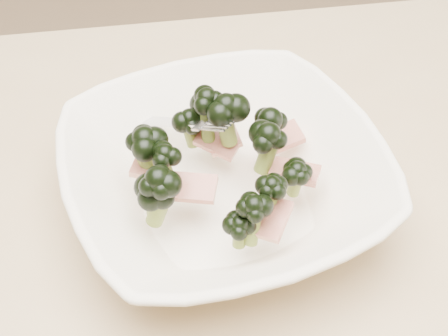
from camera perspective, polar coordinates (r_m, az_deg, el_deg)
The scene contains 2 objects.
dining_table at distance 0.66m, azimuth -4.03°, elevation -13.60°, with size 1.20×0.80×0.75m.
broccoli_dish at distance 0.59m, azimuth -0.10°, elevation -0.62°, with size 0.35×0.35×0.11m.
Camera 1 is at (-0.01, -0.34, 1.22)m, focal length 50.00 mm.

